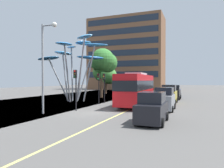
{
  "coord_description": "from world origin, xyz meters",
  "views": [
    {
      "loc": [
        8.57,
        -16.84,
        2.94
      ],
      "look_at": [
        -0.38,
        6.03,
        2.5
      ],
      "focal_mm": 33.48,
      "sensor_mm": 36.0,
      "label": 1
    }
  ],
  "objects_px": {
    "car_parked_mid": "(164,99)",
    "car_parked_near": "(152,108)",
    "traffic_light_kerb_far": "(99,82)",
    "street_lamp": "(46,57)",
    "car_side_street": "(174,93)",
    "car_parked_far": "(169,95)",
    "leaf_sculpture": "(77,52)",
    "car_far_side": "(175,91)",
    "traffic_light_island_mid": "(104,82)",
    "red_bus": "(136,88)",
    "traffic_light_kerb_near": "(75,81)"
  },
  "relations": [
    {
      "from": "car_parked_mid",
      "to": "car_parked_near",
      "type": "bearing_deg",
      "value": -90.01
    },
    {
      "from": "traffic_light_kerb_far",
      "to": "street_lamp",
      "type": "distance_m",
      "value": 8.72
    },
    {
      "from": "car_side_street",
      "to": "car_parked_far",
      "type": "bearing_deg",
      "value": -91.21
    },
    {
      "from": "leaf_sculpture",
      "to": "car_far_side",
      "type": "distance_m",
      "value": 19.33
    },
    {
      "from": "car_far_side",
      "to": "car_parked_far",
      "type": "bearing_deg",
      "value": -89.1
    },
    {
      "from": "car_parked_mid",
      "to": "traffic_light_kerb_far",
      "type": "bearing_deg",
      "value": 164.53
    },
    {
      "from": "traffic_light_kerb_far",
      "to": "traffic_light_island_mid",
      "type": "xyz_separation_m",
      "value": [
        0.08,
        1.52,
        0.02
      ]
    },
    {
      "from": "car_side_street",
      "to": "car_far_side",
      "type": "distance_m",
      "value": 5.66
    },
    {
      "from": "car_side_street",
      "to": "street_lamp",
      "type": "xyz_separation_m",
      "value": [
        -9.23,
        -18.72,
        3.98
      ]
    },
    {
      "from": "leaf_sculpture",
      "to": "traffic_light_island_mid",
      "type": "distance_m",
      "value": 6.05
    },
    {
      "from": "car_parked_far",
      "to": "red_bus",
      "type": "bearing_deg",
      "value": -129.43
    },
    {
      "from": "traffic_light_island_mid",
      "to": "street_lamp",
      "type": "relative_size",
      "value": 0.48
    },
    {
      "from": "traffic_light_island_mid",
      "to": "car_parked_near",
      "type": "bearing_deg",
      "value": -51.82
    },
    {
      "from": "leaf_sculpture",
      "to": "car_parked_mid",
      "type": "distance_m",
      "value": 14.45
    },
    {
      "from": "red_bus",
      "to": "traffic_light_kerb_far",
      "type": "bearing_deg",
      "value": -175.31
    },
    {
      "from": "street_lamp",
      "to": "leaf_sculpture",
      "type": "bearing_deg",
      "value": 106.49
    },
    {
      "from": "traffic_light_kerb_far",
      "to": "car_far_side",
      "type": "distance_m",
      "value": 17.89
    },
    {
      "from": "red_bus",
      "to": "car_parked_near",
      "type": "bearing_deg",
      "value": -69.04
    },
    {
      "from": "car_parked_near",
      "to": "car_side_street",
      "type": "bearing_deg",
      "value": 90.41
    },
    {
      "from": "car_parked_mid",
      "to": "car_far_side",
      "type": "relative_size",
      "value": 0.92
    },
    {
      "from": "car_side_street",
      "to": "car_parked_near",
      "type": "bearing_deg",
      "value": -89.59
    },
    {
      "from": "red_bus",
      "to": "leaf_sculpture",
      "type": "height_order",
      "value": "leaf_sculpture"
    },
    {
      "from": "traffic_light_kerb_far",
      "to": "car_far_side",
      "type": "relative_size",
      "value": 0.87
    },
    {
      "from": "car_parked_near",
      "to": "car_parked_mid",
      "type": "bearing_deg",
      "value": 89.99
    },
    {
      "from": "traffic_light_kerb_far",
      "to": "car_side_street",
      "type": "bearing_deg",
      "value": 52.17
    },
    {
      "from": "car_far_side",
      "to": "street_lamp",
      "type": "bearing_deg",
      "value": -110.11
    },
    {
      "from": "traffic_light_kerb_far",
      "to": "traffic_light_island_mid",
      "type": "relative_size",
      "value": 0.99
    },
    {
      "from": "car_parked_mid",
      "to": "street_lamp",
      "type": "distance_m",
      "value": 11.84
    },
    {
      "from": "traffic_light_island_mid",
      "to": "leaf_sculpture",
      "type": "bearing_deg",
      "value": 172.23
    },
    {
      "from": "traffic_light_island_mid",
      "to": "street_lamp",
      "type": "bearing_deg",
      "value": -97.25
    },
    {
      "from": "red_bus",
      "to": "traffic_light_kerb_far",
      "type": "relative_size",
      "value": 2.7
    },
    {
      "from": "car_parked_mid",
      "to": "car_side_street",
      "type": "xyz_separation_m",
      "value": [
        -0.14,
        12.65,
        -0.02
      ]
    },
    {
      "from": "car_parked_mid",
      "to": "street_lamp",
      "type": "relative_size",
      "value": 0.51
    },
    {
      "from": "traffic_light_island_mid",
      "to": "car_parked_far",
      "type": "xyz_separation_m",
      "value": [
        7.85,
        2.82,
        -1.66
      ]
    },
    {
      "from": "traffic_light_kerb_near",
      "to": "car_side_street",
      "type": "xyz_separation_m",
      "value": [
        7.78,
        16.2,
        -1.81
      ]
    },
    {
      "from": "car_side_street",
      "to": "street_lamp",
      "type": "relative_size",
      "value": 0.5
    },
    {
      "from": "traffic_light_kerb_near",
      "to": "car_parked_near",
      "type": "relative_size",
      "value": 0.99
    },
    {
      "from": "traffic_light_island_mid",
      "to": "car_parked_near",
      "type": "xyz_separation_m",
      "value": [
        8.11,
        -10.32,
        -1.76
      ]
    },
    {
      "from": "traffic_light_kerb_far",
      "to": "red_bus",
      "type": "bearing_deg",
      "value": 4.69
    },
    {
      "from": "street_lamp",
      "to": "car_parked_far",
      "type": "bearing_deg",
      "value": 54.31
    },
    {
      "from": "car_parked_near",
      "to": "leaf_sculpture",
      "type": "bearing_deg",
      "value": 138.8
    },
    {
      "from": "traffic_light_kerb_near",
      "to": "traffic_light_island_mid",
      "type": "distance_m",
      "value": 7.35
    },
    {
      "from": "car_far_side",
      "to": "street_lamp",
      "type": "height_order",
      "value": "street_lamp"
    },
    {
      "from": "traffic_light_kerb_near",
      "to": "traffic_light_kerb_far",
      "type": "distance_m",
      "value": 5.83
    },
    {
      "from": "car_far_side",
      "to": "red_bus",
      "type": "bearing_deg",
      "value": -101.1
    },
    {
      "from": "red_bus",
      "to": "traffic_light_kerb_near",
      "type": "xyz_separation_m",
      "value": [
        -4.4,
        -6.21,
        0.78
      ]
    },
    {
      "from": "red_bus",
      "to": "car_parked_far",
      "type": "bearing_deg",
      "value": 50.57
    },
    {
      "from": "car_side_street",
      "to": "traffic_light_island_mid",
      "type": "bearing_deg",
      "value": -132.0
    },
    {
      "from": "car_parked_near",
      "to": "traffic_light_island_mid",
      "type": "bearing_deg",
      "value": 128.18
    },
    {
      "from": "traffic_light_kerb_far",
      "to": "street_lamp",
      "type": "relative_size",
      "value": 0.48
    }
  ]
}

